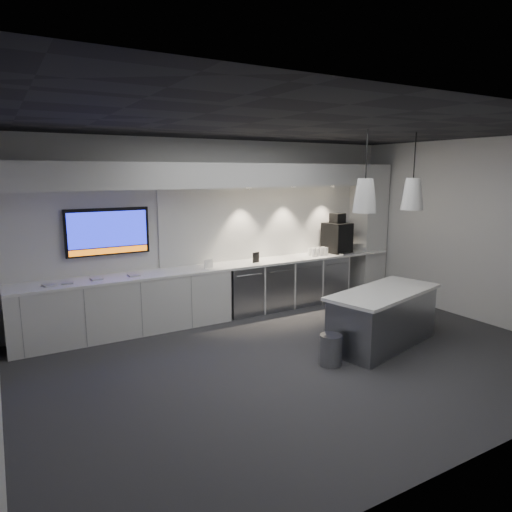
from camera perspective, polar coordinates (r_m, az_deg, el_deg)
floor at (r=6.27m, az=5.70°, el=-12.68°), size 7.00×7.00×0.00m
ceiling at (r=5.79m, az=6.26°, el=15.79°), size 7.00×7.00×0.00m
wall_back at (r=7.98m, az=-4.63°, el=3.54°), size 7.00×0.00×7.00m
wall_front at (r=4.13m, az=26.78°, el=-4.06°), size 7.00×0.00×7.00m
wall_right at (r=8.37m, az=25.78°, el=2.86°), size 0.00×7.00×7.00m
back_counter at (r=7.79m, az=-3.54°, el=-1.24°), size 6.80×0.65×0.04m
left_base_cabinets at (r=7.32m, az=-15.93°, el=-6.04°), size 3.30×0.63×0.86m
fridge_unit_a at (r=8.01m, az=-1.90°, el=-4.25°), size 0.60×0.61×0.85m
fridge_unit_b at (r=8.31m, az=1.94°, el=-3.69°), size 0.60×0.61×0.85m
fridge_unit_c at (r=8.65m, az=5.49°, el=-3.17°), size 0.60×0.61×0.85m
fridge_unit_d at (r=9.02m, az=8.75°, el=-2.67°), size 0.60×0.61×0.85m
backsplash at (r=8.54m, az=2.73°, el=4.35°), size 4.60×0.03×1.30m
soffit at (r=7.65m, az=-3.75°, el=10.01°), size 6.90×0.60×0.40m
column at (r=9.58m, az=13.77°, el=3.23°), size 0.55×0.55×2.60m
wall_tv at (r=7.32m, az=-18.03°, el=2.90°), size 1.25×0.07×0.72m
island at (r=6.84m, az=15.60°, el=-7.39°), size 2.03×1.26×0.80m
bin at (r=6.07m, az=9.31°, el=-11.50°), size 0.38×0.38×0.40m
coffee_machine at (r=9.07m, az=10.09°, el=2.44°), size 0.47×0.63×0.77m
sign_black at (r=7.95m, az=-0.01°, el=-0.17°), size 0.14×0.05×0.18m
sign_white at (r=7.53m, az=-5.94°, el=-0.98°), size 0.18×0.07×0.14m
cup_cluster at (r=8.71m, az=7.80°, el=0.56°), size 0.37×0.17×0.15m
tray_a at (r=6.96m, az=-24.42°, el=-3.32°), size 0.20×0.20×0.02m
tray_b at (r=7.00m, az=-22.48°, el=-3.10°), size 0.19×0.19×0.02m
tray_c at (r=7.10m, az=-19.31°, el=-2.71°), size 0.17×0.17×0.02m
tray_d at (r=7.17m, az=-15.02°, el=-2.33°), size 0.16×0.16×0.02m
pendant_left at (r=6.22m, az=13.46°, el=7.37°), size 0.31×0.31×1.15m
pendant_right at (r=6.87m, az=18.98°, el=7.36°), size 0.31×0.31×1.15m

